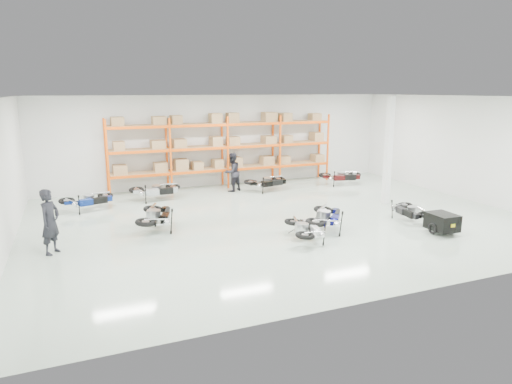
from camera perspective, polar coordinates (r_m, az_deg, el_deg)
name	(u,v)px	position (r m, az deg, el deg)	size (l,w,h in m)	color
room	(281,160)	(16.70, 3.08, 4.05)	(18.00, 18.00, 18.00)	#ABBFAE
pallet_rack	(225,141)	(22.65, -3.91, 6.32)	(11.28, 0.98, 3.62)	#F9560D
structural_column	(388,151)	(19.86, 16.21, 4.94)	(0.25, 0.25, 4.50)	white
moto_blue_centre	(327,213)	(15.82, 8.84, -2.63)	(0.89, 2.00, 1.22)	#060845
moto_silver_left	(305,225)	(14.61, 6.19, -4.16)	(0.78, 1.75, 1.07)	silver
moto_black_far_left	(157,212)	(16.10, -12.33, -2.48)	(0.90, 2.03, 1.24)	black
moto_touring_right	(410,208)	(17.70, 18.69, -1.87)	(0.74, 1.66, 1.01)	black
trailer	(442,222)	(16.60, 22.24, -3.49)	(0.85, 1.62, 0.68)	black
moto_back_a	(88,197)	(19.42, -20.25, -0.57)	(0.82, 1.85, 1.13)	navy
moto_back_b	(156,187)	(20.40, -12.42, 0.60)	(0.86, 1.92, 1.18)	#A2A6AC
moto_back_c	(267,179)	(21.75, 1.40, 1.59)	(0.83, 1.87, 1.14)	black
moto_back_d	(341,174)	(23.57, 10.61, 2.26)	(0.84, 1.89, 1.16)	#400C0E
person_left	(50,222)	(14.65, -24.34, -3.41)	(0.71, 0.47, 1.95)	black
person_back	(232,172)	(21.68, -2.99, 2.48)	(0.90, 0.70, 1.84)	black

